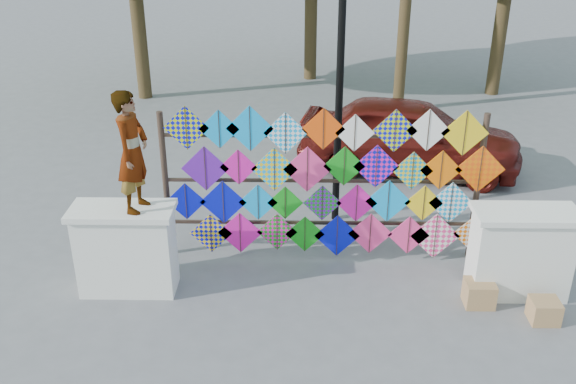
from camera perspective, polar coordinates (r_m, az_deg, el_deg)
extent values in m
plane|color=slate|center=(9.33, 2.95, -8.04)|extent=(80.00, 80.00, 0.00)
cube|color=white|center=(9.15, -14.15, -5.21)|extent=(1.30, 0.55, 1.20)
cube|color=white|center=(8.85, -14.59, -1.64)|extent=(1.40, 0.65, 0.08)
cube|color=white|center=(9.35, 19.92, -5.33)|extent=(1.30, 0.55, 1.20)
cube|color=white|center=(9.06, 20.51, -1.84)|extent=(1.40, 0.65, 0.08)
cylinder|color=#33241C|center=(9.67, -10.80, 0.55)|extent=(0.09, 0.09, 2.30)
cylinder|color=#33241C|center=(9.83, 16.48, 0.35)|extent=(0.09, 0.09, 2.30)
cube|color=#33241C|center=(9.74, 2.88, -2.74)|extent=(4.60, 0.04, 0.04)
cube|color=#33241C|center=(9.43, 2.97, 1.01)|extent=(4.60, 0.04, 0.04)
cube|color=#33241C|center=(9.16, 3.07, 5.00)|extent=(4.60, 0.04, 0.04)
cube|color=#C6D808|center=(9.19, -9.05, 5.66)|extent=(0.66, 0.01, 0.66)
cube|color=#33241C|center=(9.18, -9.06, 5.63)|extent=(0.01, 0.01, 0.65)
cube|color=#0A9EF2|center=(9.13, -6.14, 5.58)|extent=(0.58, 0.01, 0.58)
cube|color=#33241C|center=(9.12, -6.15, 5.55)|extent=(0.01, 0.01, 0.57)
cube|color=#0A9EF2|center=(9.08, -3.41, 5.65)|extent=(0.68, 0.01, 0.68)
cube|color=#33241C|center=(9.07, -3.41, 5.62)|extent=(0.01, 0.01, 0.67)
cube|color=#0A9EF2|center=(9.08, -0.22, 5.26)|extent=(0.63, 0.01, 0.63)
cube|color=#33241C|center=(9.07, -0.22, 5.24)|extent=(0.01, 0.01, 0.62)
cube|color=#FF4C0B|center=(9.07, 3.16, 5.61)|extent=(0.62, 0.01, 0.62)
cube|color=#33241C|center=(9.05, 3.17, 5.59)|extent=(0.01, 0.01, 0.61)
cube|color=white|center=(9.11, 5.96, 5.24)|extent=(0.56, 0.01, 0.56)
cube|color=#33241C|center=(9.10, 5.96, 5.21)|extent=(0.01, 0.01, 0.55)
cube|color=#080FCC|center=(9.17, 9.50, 5.39)|extent=(0.64, 0.01, 0.64)
cube|color=#33241C|center=(9.16, 9.51, 5.36)|extent=(0.01, 0.01, 0.62)
cube|color=white|center=(9.24, 12.36, 5.38)|extent=(0.62, 0.01, 0.62)
cube|color=#33241C|center=(9.23, 12.38, 5.35)|extent=(0.01, 0.01, 0.61)
cube|color=yellow|center=(9.37, 15.44, 5.06)|extent=(0.68, 0.01, 0.68)
cube|color=#33241C|center=(9.36, 15.46, 5.04)|extent=(0.01, 0.01, 0.67)
cube|color=#6116AC|center=(9.34, -7.38, 2.08)|extent=(0.70, 0.01, 0.70)
cube|color=#33241C|center=(9.33, -7.39, 2.05)|extent=(0.01, 0.01, 0.68)
cube|color=#E915A1|center=(9.27, -4.42, 2.23)|extent=(0.55, 0.01, 0.55)
cube|color=#33241C|center=(9.26, -4.43, 2.20)|extent=(0.01, 0.01, 0.54)
cube|color=#0A9EF2|center=(9.25, -1.22, 2.03)|extent=(0.68, 0.01, 0.68)
cube|color=#33241C|center=(9.24, -1.22, 2.00)|extent=(0.01, 0.01, 0.67)
cube|color=#F93684|center=(9.24, 1.73, 2.01)|extent=(0.71, 0.01, 0.71)
cube|color=#33241C|center=(9.23, 1.73, 1.98)|extent=(0.01, 0.01, 0.69)
cube|color=#118E17|center=(9.25, 5.02, 2.30)|extent=(0.61, 0.01, 0.61)
cube|color=#33241C|center=(9.23, 5.03, 2.27)|extent=(0.01, 0.01, 0.60)
cube|color=#E915A1|center=(9.29, 7.85, 2.26)|extent=(0.66, 0.01, 0.66)
cube|color=#33241C|center=(9.28, 7.86, 2.23)|extent=(0.01, 0.01, 0.65)
cube|color=yellow|center=(9.39, 11.01, 1.85)|extent=(0.59, 0.01, 0.59)
cube|color=#33241C|center=(9.38, 11.02, 1.83)|extent=(0.01, 0.01, 0.58)
cube|color=#FF6A08|center=(9.47, 13.44, 1.90)|extent=(0.61, 0.01, 0.61)
cube|color=#33241C|center=(9.46, 13.46, 1.87)|extent=(0.01, 0.01, 0.60)
cube|color=#FF6A08|center=(9.60, 16.71, 1.95)|extent=(0.72, 0.01, 0.72)
cube|color=#33241C|center=(9.59, 16.73, 1.92)|extent=(0.01, 0.01, 0.71)
cube|color=#080FCC|center=(9.56, -9.07, -0.83)|extent=(0.59, 0.01, 0.59)
cube|color=#33241C|center=(9.55, -9.08, -0.86)|extent=(0.01, 0.01, 0.58)
cube|color=#080FCC|center=(9.49, -5.78, -0.92)|extent=(0.69, 0.01, 0.69)
cube|color=#33241C|center=(9.48, -5.79, -0.95)|extent=(0.01, 0.01, 0.68)
cube|color=#0A9EF2|center=(9.44, -2.67, -0.92)|extent=(0.58, 0.01, 0.58)
cube|color=#33241C|center=(9.43, -2.68, -0.95)|extent=(0.01, 0.01, 0.57)
cube|color=#118E17|center=(9.43, -0.25, -0.96)|extent=(0.53, 0.01, 0.53)
cube|color=#33241C|center=(9.42, -0.25, -1.00)|extent=(0.01, 0.01, 0.52)
cube|color=#118E17|center=(9.43, 3.07, -0.98)|extent=(0.57, 0.01, 0.57)
cube|color=#33241C|center=(9.42, 3.07, -1.01)|extent=(0.01, 0.01, 0.56)
cube|color=#E915A1|center=(9.46, 6.12, -0.98)|extent=(0.61, 0.01, 0.61)
cube|color=#33241C|center=(9.45, 6.12, -1.02)|extent=(0.01, 0.01, 0.60)
cube|color=#0A9EF2|center=(9.50, 8.89, -0.82)|extent=(0.67, 0.01, 0.67)
cube|color=#33241C|center=(9.49, 8.90, -0.85)|extent=(0.01, 0.01, 0.66)
cube|color=yellow|center=(9.60, 11.97, -0.98)|extent=(0.57, 0.01, 0.57)
cube|color=#33241C|center=(9.59, 11.99, -1.01)|extent=(0.01, 0.01, 0.56)
cube|color=#0A9EF2|center=(9.68, 14.28, -0.93)|extent=(0.66, 0.01, 0.66)
cube|color=#33241C|center=(9.67, 14.29, -0.96)|extent=(0.01, 0.01, 0.64)
cube|color=#080FCC|center=(9.71, -6.86, -3.65)|extent=(0.64, 0.01, 0.64)
cube|color=#33241C|center=(9.70, -6.87, -3.69)|extent=(0.01, 0.01, 0.63)
cube|color=#E915A1|center=(9.65, -4.28, -3.63)|extent=(0.67, 0.01, 0.67)
cube|color=#33241C|center=(9.64, -4.28, -3.66)|extent=(0.01, 0.01, 0.66)
cube|color=#E915A1|center=(9.61, -0.98, -3.56)|extent=(0.61, 0.01, 0.61)
cube|color=#33241C|center=(9.60, -0.98, -3.60)|extent=(0.01, 0.01, 0.60)
cube|color=#118E17|center=(9.62, 1.51, -3.75)|extent=(0.59, 0.01, 0.59)
cube|color=#33241C|center=(9.61, 1.51, -3.79)|extent=(0.01, 0.01, 0.58)
cube|color=#080FCC|center=(9.65, 4.38, -3.90)|extent=(0.69, 0.01, 0.69)
cube|color=#33241C|center=(9.64, 4.39, -3.93)|extent=(0.01, 0.01, 0.67)
cube|color=#F93684|center=(9.68, 7.31, -3.68)|extent=(0.66, 0.01, 0.66)
cube|color=#33241C|center=(9.67, 7.32, -3.71)|extent=(0.01, 0.01, 0.65)
cube|color=#F93684|center=(9.77, 10.67, -3.80)|extent=(0.63, 0.01, 0.63)
cube|color=#33241C|center=(9.76, 10.68, -3.83)|extent=(0.01, 0.01, 0.62)
cube|color=white|center=(9.85, 12.94, -3.84)|extent=(0.75, 0.01, 0.75)
cube|color=#33241C|center=(9.84, 12.96, -3.87)|extent=(0.01, 0.01, 0.73)
cube|color=#FF6A08|center=(9.96, 16.24, -3.56)|extent=(0.64, 0.01, 0.64)
cube|color=#33241C|center=(9.95, 16.26, -3.60)|extent=(0.01, 0.01, 0.63)
cylinder|color=#4F3D22|center=(17.59, -13.14, 14.24)|extent=(0.36, 0.36, 3.85)
cylinder|color=#4F3D22|center=(19.04, 2.06, 16.09)|extent=(0.36, 0.36, 4.12)
cylinder|color=#4F3D22|center=(18.40, 18.36, 13.67)|extent=(0.36, 0.36, 3.58)
imported|color=#99999E|center=(8.44, -13.67, 3.50)|extent=(0.50, 0.66, 1.62)
imported|color=#58130F|center=(12.90, 10.77, 4.97)|extent=(4.58, 2.60, 1.47)
cylinder|color=black|center=(10.27, 4.56, 8.10)|extent=(0.12, 0.12, 4.20)
cube|color=#AB7653|center=(9.16, 16.63, -8.62)|extent=(0.39, 0.35, 0.35)
cube|color=#AB7653|center=(9.14, 21.81, -9.76)|extent=(0.37, 0.34, 0.31)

